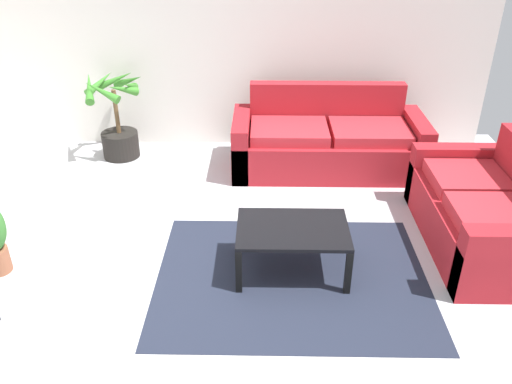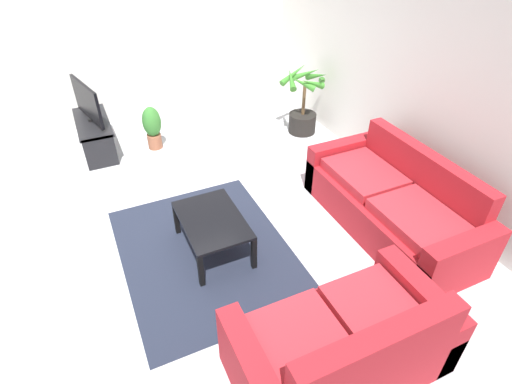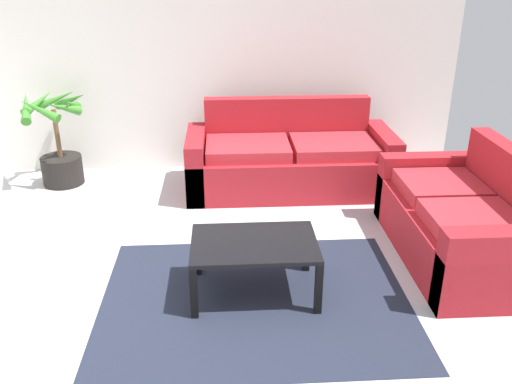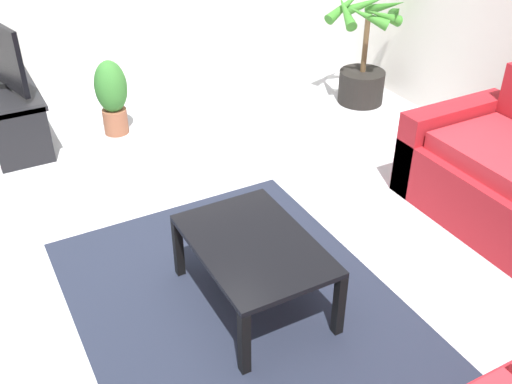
{
  "view_description": "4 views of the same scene",
  "coord_description": "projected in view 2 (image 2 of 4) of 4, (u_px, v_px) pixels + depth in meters",
  "views": [
    {
      "loc": [
        0.34,
        -3.15,
        2.69
      ],
      "look_at": [
        0.27,
        0.62,
        0.59
      ],
      "focal_mm": 36.62,
      "sensor_mm": 36.0,
      "label": 1
    },
    {
      "loc": [
        3.68,
        -0.59,
        3.1
      ],
      "look_at": [
        0.6,
        0.83,
        0.63
      ],
      "focal_mm": 28.77,
      "sensor_mm": 36.0,
      "label": 2
    },
    {
      "loc": [
        0.39,
        -2.99,
        2.26
      ],
      "look_at": [
        0.6,
        0.6,
        0.69
      ],
      "focal_mm": 37.77,
      "sensor_mm": 36.0,
      "label": 3
    },
    {
      "loc": [
        2.8,
        -0.84,
        2.36
      ],
      "look_at": [
        0.4,
        0.45,
        0.61
      ],
      "focal_mm": 41.69,
      "sensor_mm": 36.0,
      "label": 4
    }
  ],
  "objects": [
    {
      "name": "tv",
      "position": [
        87.0,
        101.0,
        5.67
      ],
      "size": [
        0.9,
        0.26,
        0.55
      ],
      "color": "black",
      "rests_on": "tv_stand"
    },
    {
      "name": "couch_main",
      "position": [
        392.0,
        205.0,
        4.54
      ],
      "size": [
        2.13,
        0.9,
        0.9
      ],
      "color": "maroon",
      "rests_on": "ground"
    },
    {
      "name": "tv_stand",
      "position": [
        95.0,
        131.0,
        5.94
      ],
      "size": [
        1.1,
        0.45,
        0.48
      ],
      "color": "black",
      "rests_on": "ground"
    },
    {
      "name": "wall_left",
      "position": [
        105.0,
        38.0,
        6.13
      ],
      "size": [
        0.06,
        6.0,
        2.7
      ],
      "primitive_type": "cube",
      "color": "silver",
      "rests_on": "ground"
    },
    {
      "name": "coffee_table",
      "position": [
        212.0,
        223.0,
        4.2
      ],
      "size": [
        0.9,
        0.61,
        0.42
      ],
      "color": "black",
      "rests_on": "ground"
    },
    {
      "name": "area_rug",
      "position": [
        205.0,
        251.0,
        4.38
      ],
      "size": [
        2.2,
        1.7,
        0.01
      ],
      "primitive_type": "cube",
      "color": "#1E2333",
      "rests_on": "ground"
    },
    {
      "name": "potted_plant_small",
      "position": [
        152.0,
        126.0,
        5.98
      ],
      "size": [
        0.27,
        0.27,
        0.65
      ],
      "color": "brown",
      "rests_on": "ground"
    },
    {
      "name": "potted_palm",
      "position": [
        304.0,
        108.0,
        6.36
      ],
      "size": [
        0.72,
        0.7,
        1.01
      ],
      "color": "black",
      "rests_on": "ground"
    },
    {
      "name": "ground_plane",
      "position": [
        169.0,
        226.0,
        4.72
      ],
      "size": [
        6.6,
        6.6,
        0.0
      ],
      "primitive_type": "plane",
      "color": "#B2B2B7"
    },
    {
      "name": "couch_loveseat",
      "position": [
        341.0,
        346.0,
        3.14
      ],
      "size": [
        0.9,
        1.66,
        0.9
      ],
      "color": "maroon",
      "rests_on": "ground"
    },
    {
      "name": "wall_back",
      "position": [
        398.0,
        73.0,
        4.94
      ],
      "size": [
        6.0,
        0.06,
        2.7
      ],
      "primitive_type": "cube",
      "color": "silver",
      "rests_on": "ground"
    }
  ]
}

